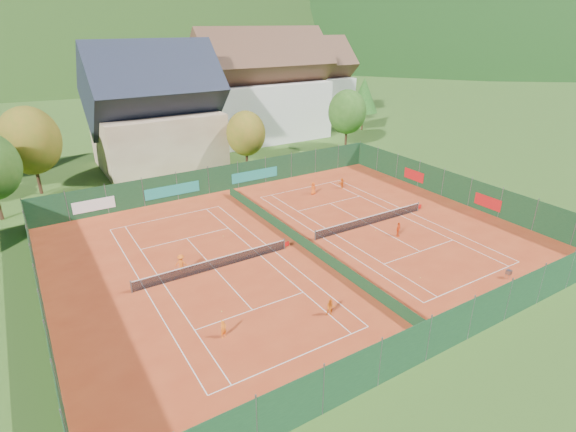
% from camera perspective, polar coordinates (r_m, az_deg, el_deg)
% --- Properties ---
extents(ground, '(600.00, 600.00, 0.00)m').
position_cam_1_polar(ground, '(39.27, 1.53, -3.70)').
color(ground, '#2D5119').
rests_on(ground, ground).
extents(clay_pad, '(40.00, 32.00, 0.01)m').
position_cam_1_polar(clay_pad, '(39.26, 1.53, -3.66)').
color(clay_pad, '#B1391A').
rests_on(clay_pad, ground).
extents(court_markings_left, '(11.03, 23.83, 0.00)m').
position_cam_1_polar(court_markings_left, '(36.02, -9.27, -6.66)').
color(court_markings_left, white).
rests_on(court_markings_left, ground).
extents(court_markings_right, '(11.03, 23.83, 0.00)m').
position_cam_1_polar(court_markings_right, '(43.73, 10.36, -1.08)').
color(court_markings_right, white).
rests_on(court_markings_right, ground).
extents(tennis_net_left, '(13.30, 0.10, 1.02)m').
position_cam_1_polar(tennis_net_left, '(35.83, -9.09, -5.92)').
color(tennis_net_left, '#59595B').
rests_on(tennis_net_left, ground).
extents(tennis_net_right, '(13.30, 0.10, 1.02)m').
position_cam_1_polar(tennis_net_right, '(43.62, 10.56, -0.45)').
color(tennis_net_right, '#59595B').
rests_on(tennis_net_right, ground).
extents(court_divider, '(0.03, 28.80, 1.00)m').
position_cam_1_polar(court_divider, '(39.03, 1.54, -3.02)').
color(court_divider, '#14371B').
rests_on(court_divider, ground).
extents(fence_north, '(40.00, 0.10, 3.00)m').
position_cam_1_polar(fence_north, '(51.59, -8.64, 4.65)').
color(fence_north, '#14371D').
rests_on(fence_north, ground).
extents(fence_south, '(40.00, 0.04, 3.00)m').
position_cam_1_polar(fence_south, '(28.51, 19.91, -13.35)').
color(fence_south, '#163D21').
rests_on(fence_south, ground).
extents(fence_west, '(0.04, 32.00, 3.00)m').
position_cam_1_polar(fence_west, '(33.49, -28.90, -9.16)').
color(fence_west, '#123219').
rests_on(fence_west, ground).
extents(fence_east, '(0.09, 32.00, 3.00)m').
position_cam_1_polar(fence_east, '(51.58, 20.51, 3.40)').
color(fence_east, '#133419').
rests_on(fence_east, ground).
extents(chalet, '(16.20, 12.00, 16.00)m').
position_cam_1_polar(chalet, '(62.37, -16.43, 12.16)').
color(chalet, beige).
rests_on(chalet, ground).
extents(hotel_block_a, '(21.60, 11.00, 17.25)m').
position_cam_1_polar(hotel_block_a, '(74.81, -3.35, 15.39)').
color(hotel_block_a, silver).
rests_on(hotel_block_a, ground).
extents(hotel_block_b, '(17.28, 10.00, 15.50)m').
position_cam_1_polar(hotel_block_b, '(88.89, 2.36, 16.21)').
color(hotel_block_b, silver).
rests_on(hotel_block_b, ground).
extents(tree_west_mid, '(6.44, 6.44, 9.78)m').
position_cam_1_polar(tree_west_mid, '(56.44, -29.99, 8.28)').
color(tree_west_mid, '#462819').
rests_on(tree_west_mid, ground).
extents(tree_center, '(5.01, 5.01, 7.60)m').
position_cam_1_polar(tree_center, '(58.54, -5.36, 10.39)').
color(tree_center, '#452918').
rests_on(tree_center, ground).
extents(tree_east_front, '(5.72, 5.72, 8.69)m').
position_cam_1_polar(tree_east_front, '(69.64, 7.53, 12.97)').
color(tree_east_front, '#422817').
rests_on(tree_east_front, ground).
extents(tree_east_mid, '(5.04, 5.04, 9.00)m').
position_cam_1_polar(tree_east_mid, '(81.92, 9.60, 14.90)').
color(tree_east_mid, '#4D301B').
rests_on(tree_east_mid, ground).
extents(tree_east_back, '(7.15, 7.15, 10.86)m').
position_cam_1_polar(tree_east_back, '(83.37, 1.57, 15.82)').
color(tree_east_back, '#4D321B').
rests_on(tree_east_back, ground).
extents(mountain_backdrop, '(820.00, 530.00, 242.00)m').
position_cam_1_polar(mountain_backdrop, '(273.08, -21.16, 9.82)').
color(mountain_backdrop, black).
rests_on(mountain_backdrop, ground).
extents(ball_hopper, '(0.34, 0.34, 0.80)m').
position_cam_1_polar(ball_hopper, '(37.97, 26.24, -6.39)').
color(ball_hopper, slate).
rests_on(ball_hopper, ground).
extents(loose_ball_0, '(0.07, 0.07, 0.07)m').
position_cam_1_polar(loose_ball_0, '(31.13, -8.43, -11.89)').
color(loose_ball_0, '#CCD833').
rests_on(loose_ball_0, ground).
extents(loose_ball_1, '(0.07, 0.07, 0.07)m').
position_cam_1_polar(loose_ball_1, '(35.87, 16.46, -7.51)').
color(loose_ball_1, '#CCD833').
rests_on(loose_ball_1, ground).
extents(loose_ball_2, '(0.07, 0.07, 0.07)m').
position_cam_1_polar(loose_ball_2, '(46.15, 2.21, 0.68)').
color(loose_ball_2, '#CCD833').
rests_on(loose_ball_2, ground).
extents(loose_ball_3, '(0.07, 0.07, 0.07)m').
position_cam_1_polar(loose_ball_3, '(41.13, -8.23, -2.54)').
color(loose_ball_3, '#CCD833').
rests_on(loose_ball_3, ground).
extents(loose_ball_4, '(0.07, 0.07, 0.07)m').
position_cam_1_polar(loose_ball_4, '(42.59, 11.06, -1.80)').
color(loose_ball_4, '#CCD833').
rests_on(loose_ball_4, ground).
extents(player_left_near, '(0.51, 0.41, 1.22)m').
position_cam_1_polar(player_left_near, '(28.62, -8.20, -14.03)').
color(player_left_near, orange).
rests_on(player_left_near, ground).
extents(player_left_mid, '(0.76, 0.71, 1.25)m').
position_cam_1_polar(player_left_mid, '(30.27, 5.44, -11.50)').
color(player_left_mid, orange).
rests_on(player_left_mid, ground).
extents(player_left_far, '(1.13, 1.01, 1.52)m').
position_cam_1_polar(player_left_far, '(35.77, -13.40, -5.88)').
color(player_left_far, orange).
rests_on(player_left_far, ground).
extents(player_right_near, '(0.87, 0.63, 1.37)m').
position_cam_1_polar(player_right_near, '(41.67, 13.82, -1.65)').
color(player_right_near, '#F04B15').
rests_on(player_right_near, ground).
extents(player_right_far_a, '(0.71, 0.49, 1.41)m').
position_cam_1_polar(player_right_far_a, '(50.47, 3.21, 3.54)').
color(player_right_far_a, '#EB5614').
rests_on(player_right_far_a, ground).
extents(player_right_far_b, '(1.22, 0.65, 1.26)m').
position_cam_1_polar(player_right_far_b, '(52.62, 6.85, 4.16)').
color(player_right_far_b, orange).
rests_on(player_right_far_b, ground).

